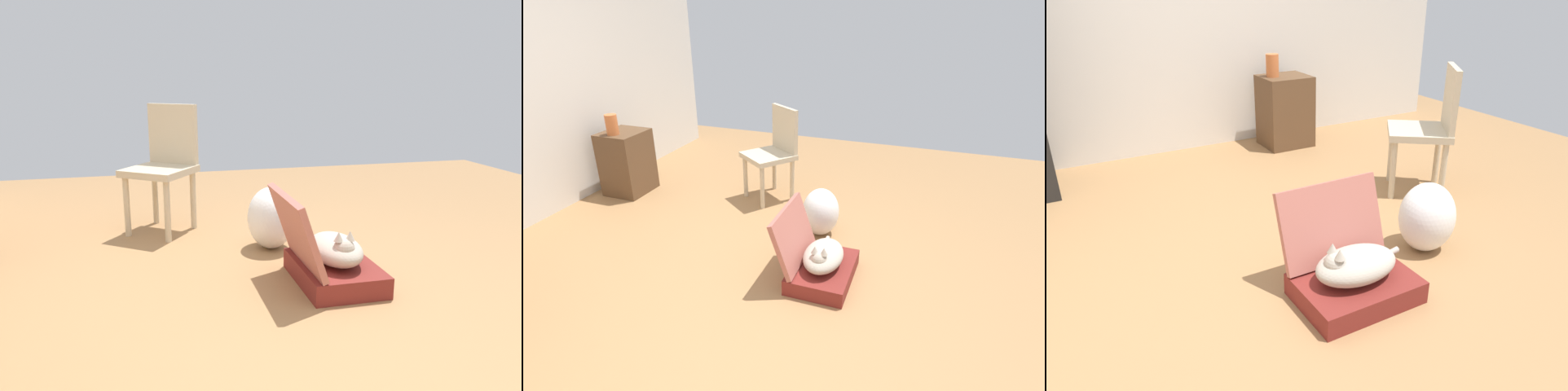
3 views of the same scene
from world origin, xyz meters
The scene contains 9 objects.
ground_plane centered at (0.00, 0.00, 0.00)m, with size 7.68×7.68×0.00m, color #9E7247.
wall_back centered at (0.00, 2.26, 1.30)m, with size 6.40×0.15×2.60m.
suitcase_base centered at (0.38, -0.53, 0.06)m, with size 0.59×0.43×0.12m, color maroon.
suitcase_lid centered at (0.38, -0.30, 0.33)m, with size 0.59×0.43×0.04m, color #B26356.
cat centered at (0.37, -0.53, 0.20)m, with size 0.52×0.28×0.22m.
plastic_bag_white centered at (1.03, -0.33, 0.21)m, with size 0.34×0.32×0.42m, color white.
side_table centered at (1.21, 1.85, 0.33)m, with size 0.45×0.40×0.66m, color brown.
vase_tall centered at (1.10, 1.87, 0.77)m, with size 0.12×0.12×0.20m, color #CC6B38.
chair centered at (1.61, 0.33, 0.51)m, with size 0.61×0.61×0.94m.
Camera 3 is at (-0.81, -2.15, 1.48)m, focal length 32.81 mm.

